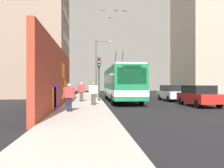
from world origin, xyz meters
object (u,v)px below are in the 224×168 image
object	(u,v)px
parked_car_white	(172,93)
city_bus	(121,83)
pedestrian_near_wall	(69,95)
pedestrian_at_curb	(93,92)
pedestrian_midblock	(81,90)
parked_car_red	(199,95)
traffic_light	(99,71)
street_lamp	(98,64)

from	to	relation	value
parked_car_white	city_bus	bearing A→B (deg)	95.20
parked_car_white	pedestrian_near_wall	bearing A→B (deg)	135.84
pedestrian_at_curb	pedestrian_midblock	xyz separation A→B (m)	(3.66, 1.00, 0.02)
parked_car_red	pedestrian_midblock	distance (m)	9.68
parked_car_red	city_bus	bearing A→B (deg)	44.42
traffic_light	pedestrian_near_wall	bearing A→B (deg)	166.45
pedestrian_at_curb	traffic_light	bearing A→B (deg)	-7.51
parked_car_white	traffic_light	xyz separation A→B (m)	(-1.35, 7.35, 2.00)
parked_car_red	traffic_light	xyz separation A→B (m)	(4.43, 7.35, 2.00)
city_bus	street_lamp	world-z (taller)	street_lamp
parked_car_red	pedestrian_near_wall	size ratio (longest dim) A/B	2.84
parked_car_white	street_lamp	bearing A→B (deg)	58.82
pedestrian_near_wall	traffic_light	distance (m)	8.69
parked_car_white	street_lamp	xyz separation A→B (m)	(4.38, 7.24, 3.14)
city_bus	parked_car_white	bearing A→B (deg)	-84.80
pedestrian_midblock	traffic_light	bearing A→B (deg)	-66.32
parked_car_white	parked_car_red	bearing A→B (deg)	180.00
city_bus	pedestrian_at_curb	bearing A→B (deg)	152.48
pedestrian_at_curb	traffic_light	size ratio (longest dim) A/B	0.41
pedestrian_at_curb	pedestrian_midblock	world-z (taller)	pedestrian_midblock
parked_car_red	street_lamp	distance (m)	12.87
pedestrian_midblock	pedestrian_at_curb	bearing A→B (deg)	-164.79
city_bus	parked_car_red	size ratio (longest dim) A/B	2.65
pedestrian_midblock	traffic_light	world-z (taller)	traffic_light
traffic_light	city_bus	bearing A→B (deg)	-67.81
pedestrian_midblock	traffic_light	size ratio (longest dim) A/B	0.42
pedestrian_near_wall	street_lamp	size ratio (longest dim) A/B	0.23
pedestrian_near_wall	parked_car_white	bearing A→B (deg)	-44.16
city_bus	parked_car_red	xyz separation A→B (m)	(-5.31, -5.20, -0.98)
pedestrian_near_wall	traffic_light	bearing A→B (deg)	-13.55
parked_car_red	pedestrian_near_wall	bearing A→B (deg)	112.36
parked_car_white	pedestrian_at_curb	world-z (taller)	pedestrian_at_curb
parked_car_red	street_lamp	bearing A→B (deg)	35.48
parked_car_red	pedestrian_at_curb	world-z (taller)	pedestrian_at_curb
pedestrian_at_curb	pedestrian_midblock	distance (m)	3.80
parked_car_white	pedestrian_midblock	world-z (taller)	pedestrian_midblock
traffic_light	street_lamp	size ratio (longest dim) A/B	0.60
street_lamp	pedestrian_at_curb	bearing A→B (deg)	176.13
parked_car_red	street_lamp	world-z (taller)	street_lamp
parked_car_white	street_lamp	world-z (taller)	street_lamp
pedestrian_near_wall	pedestrian_at_curb	size ratio (longest dim) A/B	0.95
pedestrian_at_curb	city_bus	bearing A→B (deg)	-27.52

